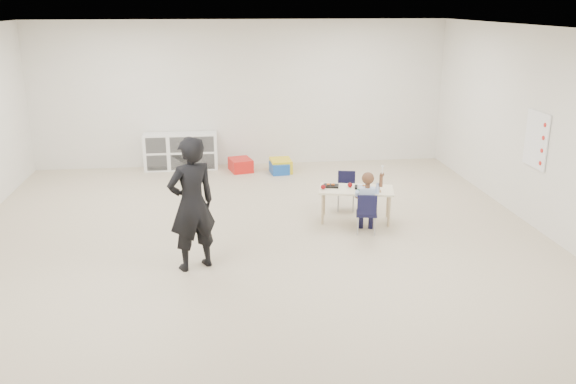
{
  "coord_description": "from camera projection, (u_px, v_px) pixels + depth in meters",
  "views": [
    {
      "loc": [
        -0.5,
        -7.34,
        3.11
      ],
      "look_at": [
        0.35,
        -0.17,
        0.85
      ],
      "focal_mm": 38.0,
      "sensor_mm": 36.0,
      "label": 1
    }
  ],
  "objects": [
    {
      "name": "apple_far",
      "position": [
        323.0,
        187.0,
        8.88
      ],
      "size": [
        0.07,
        0.07,
        0.07
      ],
      "primitive_type": "sphere",
      "color": "maroon",
      "rests_on": "table"
    },
    {
      "name": "bin_yellow",
      "position": [
        281.0,
        165.0,
        11.63
      ],
      "size": [
        0.41,
        0.51,
        0.24
      ],
      "primitive_type": "cube",
      "rotation": [
        0.0,
        0.0,
        0.04
      ],
      "color": "yellow",
      "rests_on": "ground"
    },
    {
      "name": "rules_poster",
      "position": [
        536.0,
        140.0,
        8.59
      ],
      "size": [
        0.02,
        0.6,
        0.8
      ],
      "primitive_type": "cube",
      "color": "white",
      "rests_on": "room"
    },
    {
      "name": "lunch_tray_near",
      "position": [
        362.0,
        187.0,
        8.94
      ],
      "size": [
        0.25,
        0.21,
        0.03
      ],
      "primitive_type": "cube",
      "rotation": [
        0.0,
        0.0,
        -0.23
      ],
      "color": "black",
      "rests_on": "table"
    },
    {
      "name": "apple_near",
      "position": [
        350.0,
        185.0,
        8.98
      ],
      "size": [
        0.07,
        0.07,
        0.07
      ],
      "primitive_type": "sphere",
      "color": "maroon",
      "rests_on": "table"
    },
    {
      "name": "room",
      "position": [
        258.0,
        147.0,
        7.53
      ],
      "size": [
        9.0,
        9.02,
        2.8
      ],
      "color": "beige",
      "rests_on": "ground"
    },
    {
      "name": "bread_roll",
      "position": [
        377.0,
        189.0,
        8.79
      ],
      "size": [
        0.09,
        0.09,
        0.07
      ],
      "primitive_type": "ellipsoid",
      "color": "tan",
      "rests_on": "table"
    },
    {
      "name": "table",
      "position": [
        356.0,
        204.0,
        8.99
      ],
      "size": [
        1.17,
        0.76,
        0.49
      ],
      "rotation": [
        0.0,
        0.0,
        -0.23
      ],
      "color": "#FFF2CB",
      "rests_on": "ground"
    },
    {
      "name": "lunch_tray_far",
      "position": [
        331.0,
        186.0,
        9.0
      ],
      "size": [
        0.25,
        0.21,
        0.03
      ],
      "primitive_type": "cube",
      "rotation": [
        0.0,
        0.0,
        -0.23
      ],
      "color": "black",
      "rests_on": "table"
    },
    {
      "name": "child",
      "position": [
        367.0,
        201.0,
        8.44
      ],
      "size": [
        0.47,
        0.47,
        0.93
      ],
      "primitive_type": null,
      "rotation": [
        0.0,
        0.0,
        -0.23
      ],
      "color": "#B8CEF9",
      "rests_on": "chair_near"
    },
    {
      "name": "milk_carton",
      "position": [
        360.0,
        188.0,
        8.78
      ],
      "size": [
        0.08,
        0.08,
        0.1
      ],
      "primitive_type": "cube",
      "rotation": [
        0.0,
        0.0,
        -0.23
      ],
      "color": "white",
      "rests_on": "table"
    },
    {
      "name": "cubby_shelf",
      "position": [
        181.0,
        151.0,
        11.76
      ],
      "size": [
        1.4,
        0.4,
        0.7
      ],
      "primitive_type": "cube",
      "color": "white",
      "rests_on": "ground"
    },
    {
      "name": "bin_blue",
      "position": [
        279.0,
        168.0,
        11.53
      ],
      "size": [
        0.36,
        0.45,
        0.2
      ],
      "primitive_type": "cube",
      "rotation": [
        0.0,
        0.0,
        0.11
      ],
      "color": "#164BA5",
      "rests_on": "ground"
    },
    {
      "name": "bin_red",
      "position": [
        241.0,
        165.0,
        11.67
      ],
      "size": [
        0.48,
        0.57,
        0.24
      ],
      "primitive_type": "cube",
      "rotation": [
        0.0,
        0.0,
        0.23
      ],
      "color": "red",
      "rests_on": "ground"
    },
    {
      "name": "adult",
      "position": [
        192.0,
        204.0,
        7.22
      ],
      "size": [
        0.71,
        0.62,
        1.64
      ],
      "primitive_type": "imported",
      "rotation": [
        0.0,
        0.0,
        3.61
      ],
      "color": "black",
      "rests_on": "ground"
    },
    {
      "name": "chair_near",
      "position": [
        367.0,
        213.0,
        8.49
      ],
      "size": [
        0.34,
        0.33,
        0.59
      ],
      "primitive_type": null,
      "rotation": [
        0.0,
        0.0,
        -0.23
      ],
      "color": "black",
      "rests_on": "ground"
    },
    {
      "name": "chair_far",
      "position": [
        346.0,
        191.0,
        9.45
      ],
      "size": [
        0.34,
        0.33,
        0.59
      ],
      "primitive_type": null,
      "rotation": [
        0.0,
        0.0,
        -0.23
      ],
      "color": "black",
      "rests_on": "ground"
    }
  ]
}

